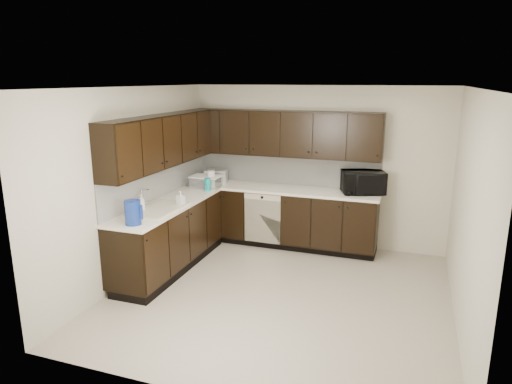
# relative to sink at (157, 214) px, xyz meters

# --- Properties ---
(floor) EXTENTS (4.00, 4.00, 0.00)m
(floor) POSITION_rel_sink_xyz_m (1.68, 0.01, -0.88)
(floor) COLOR #AEA290
(floor) RESTS_ON ground
(ceiling) EXTENTS (4.00, 4.00, 0.00)m
(ceiling) POSITION_rel_sink_xyz_m (1.68, 0.01, 1.62)
(ceiling) COLOR white
(ceiling) RESTS_ON wall_back
(wall_back) EXTENTS (4.00, 0.02, 2.50)m
(wall_back) POSITION_rel_sink_xyz_m (1.68, 2.01, 0.37)
(wall_back) COLOR beige
(wall_back) RESTS_ON floor
(wall_left) EXTENTS (0.02, 4.00, 2.50)m
(wall_left) POSITION_rel_sink_xyz_m (-0.32, 0.01, 0.37)
(wall_left) COLOR beige
(wall_left) RESTS_ON floor
(wall_right) EXTENTS (0.02, 4.00, 2.50)m
(wall_right) POSITION_rel_sink_xyz_m (3.68, 0.01, 0.37)
(wall_right) COLOR beige
(wall_right) RESTS_ON floor
(wall_front) EXTENTS (4.00, 0.02, 2.50)m
(wall_front) POSITION_rel_sink_xyz_m (1.68, -1.99, 0.37)
(wall_front) COLOR beige
(wall_front) RESTS_ON floor
(lower_cabinets) EXTENTS (3.00, 2.80, 0.90)m
(lower_cabinets) POSITION_rel_sink_xyz_m (0.67, 1.12, -0.47)
(lower_cabinets) COLOR black
(lower_cabinets) RESTS_ON floor
(countertop) EXTENTS (3.03, 2.83, 0.04)m
(countertop) POSITION_rel_sink_xyz_m (0.67, 1.12, 0.04)
(countertop) COLOR white
(countertop) RESTS_ON lower_cabinets
(backsplash) EXTENTS (3.00, 2.80, 0.48)m
(backsplash) POSITION_rel_sink_xyz_m (0.46, 1.33, 0.30)
(backsplash) COLOR beige
(backsplash) RESTS_ON countertop
(upper_cabinets) EXTENTS (3.00, 2.80, 0.70)m
(upper_cabinets) POSITION_rel_sink_xyz_m (0.58, 1.22, 0.89)
(upper_cabinets) COLOR black
(upper_cabinets) RESTS_ON wall_back
(dishwasher) EXTENTS (0.58, 0.04, 0.78)m
(dishwasher) POSITION_rel_sink_xyz_m (0.98, 1.42, -0.33)
(dishwasher) COLOR beige
(dishwasher) RESTS_ON lower_cabinets
(sink) EXTENTS (0.54, 0.82, 0.42)m
(sink) POSITION_rel_sink_xyz_m (0.00, 0.00, 0.00)
(sink) COLOR beige
(sink) RESTS_ON countertop
(microwave) EXTENTS (0.71, 0.59, 0.33)m
(microwave) POSITION_rel_sink_xyz_m (2.43, 1.76, 0.23)
(microwave) COLOR black
(microwave) RESTS_ON countertop
(soap_bottle_a) EXTENTS (0.11, 0.11, 0.19)m
(soap_bottle_a) POSITION_rel_sink_xyz_m (0.19, 0.30, 0.16)
(soap_bottle_a) COLOR gray
(soap_bottle_a) RESTS_ON countertop
(soap_bottle_b) EXTENTS (0.11, 0.11, 0.22)m
(soap_bottle_b) POSITION_rel_sink_xyz_m (-0.14, -0.12, 0.17)
(soap_bottle_b) COLOR gray
(soap_bottle_b) RESTS_ON countertop
(toaster_oven) EXTENTS (0.39, 0.32, 0.21)m
(toaster_oven) POSITION_rel_sink_xyz_m (0.09, 1.71, 0.17)
(toaster_oven) COLOR silver
(toaster_oven) RESTS_ON countertop
(storage_bin) EXTENTS (0.48, 0.38, 0.17)m
(storage_bin) POSITION_rel_sink_xyz_m (0.07, 1.36, 0.14)
(storage_bin) COLOR silver
(storage_bin) RESTS_ON countertop
(blue_pitcher) EXTENTS (0.21, 0.21, 0.29)m
(blue_pitcher) POSITION_rel_sink_xyz_m (0.08, -0.63, 0.20)
(blue_pitcher) COLOR #103099
(blue_pitcher) RESTS_ON countertop
(teal_tumbler) EXTENTS (0.11, 0.11, 0.20)m
(teal_tumbler) POSITION_rel_sink_xyz_m (0.20, 1.13, 0.16)
(teal_tumbler) COLOR #0E989C
(teal_tumbler) RESTS_ON countertop
(paper_towel_roll) EXTENTS (0.15, 0.15, 0.27)m
(paper_towel_roll) POSITION_rel_sink_xyz_m (0.15, 1.36, 0.19)
(paper_towel_roll) COLOR silver
(paper_towel_roll) RESTS_ON countertop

